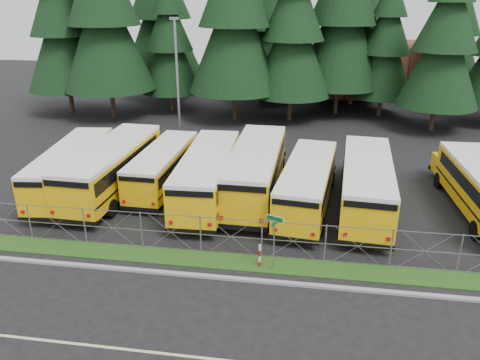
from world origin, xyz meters
name	(u,v)px	position (x,y,z in m)	size (l,w,h in m)	color
ground	(283,248)	(0.00, 0.00, 0.00)	(120.00, 120.00, 0.00)	black
curb	(279,283)	(0.00, -3.10, 0.06)	(50.00, 0.25, 0.12)	gray
grass_verge	(281,266)	(0.00, -1.70, 0.03)	(50.00, 1.40, 0.06)	#184213
chainlink_fence	(283,241)	(0.00, -1.00, 1.00)	(44.00, 0.10, 2.00)	gray
brick_building	(353,68)	(6.00, 40.00, 3.00)	(22.00, 10.00, 6.00)	brown
bus_0	(75,169)	(-13.61, 5.27, 1.49)	(2.67, 11.33, 2.97)	#E7A307
bus_1	(115,168)	(-11.05, 5.56, 1.59)	(2.86, 12.11, 3.18)	#E7A307
bus_2	(165,167)	(-8.19, 6.89, 1.33)	(2.39, 10.12, 2.65)	#E7A307
bus_3	(209,176)	(-4.94, 5.35, 1.54)	(2.76, 11.71, 3.07)	#E7A307
bus_4	(256,171)	(-2.15, 6.35, 1.61)	(2.90, 12.27, 3.22)	#E7A307
bus_5	(308,185)	(1.07, 4.99, 1.44)	(2.60, 11.00, 2.88)	#E7A307
bus_6	(366,185)	(4.40, 5.29, 1.55)	(2.78, 11.79, 3.09)	#E7A307
bus_east	(480,190)	(10.82, 5.69, 1.47)	(2.65, 11.22, 2.94)	#E7A307
street_sign	(274,232)	(-0.34, -2.08, 2.03)	(0.78, 0.52, 2.81)	gray
striped_bollard	(260,256)	(-0.99, -1.89, 0.60)	(0.11, 0.11, 1.20)	#B20C0C
light_standard	(178,80)	(-9.42, 15.03, 5.50)	(0.70, 0.35, 10.14)	gray
conifer_0	(61,27)	(-23.70, 24.46, 8.65)	(7.83, 7.83, 17.31)	black
conifer_1	(104,15)	(-18.71, 23.48, 9.84)	(8.90, 8.90, 19.68)	black
conifer_2	(170,44)	(-13.52, 26.96, 6.95)	(6.28, 6.28, 13.89)	black
conifer_3	(235,16)	(-6.39, 24.44, 9.80)	(8.86, 8.86, 19.60)	black
conifer_4	(293,31)	(-1.01, 25.05, 8.45)	(7.64, 7.64, 16.89)	black
conifer_5	(343,14)	(3.60, 28.41, 9.82)	(8.88, 8.88, 19.64)	black
conifer_6	(386,47)	(7.94, 28.00, 6.85)	(6.19, 6.19, 13.70)	black
conifer_7	(445,42)	(12.12, 23.33, 7.86)	(7.10, 7.10, 15.71)	black
conifer_10	(160,9)	(-16.28, 33.12, 9.96)	(9.00, 9.00, 19.91)	black
conifer_11	(262,21)	(-4.72, 32.91, 8.84)	(8.00, 8.00, 17.68)	black
conifer_12	(358,18)	(5.42, 32.93, 9.22)	(8.34, 8.34, 18.43)	black
conifer_13	(453,27)	(15.55, 34.64, 8.34)	(7.54, 7.54, 16.67)	black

